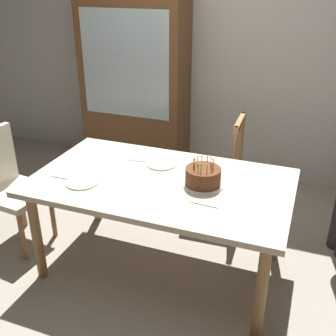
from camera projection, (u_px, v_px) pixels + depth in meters
The scene contains 12 objects.
ground at pixel (162, 265), 3.10m from camera, with size 6.40×6.40×0.00m, color #9E9384.
back_wall at pixel (227, 52), 4.09m from camera, with size 6.40×0.10×2.60m, color beige.
dining_table at pixel (161, 190), 2.81m from camera, with size 1.77×1.02×0.74m.
birthday_cake at pixel (203, 177), 2.68m from camera, with size 0.28×0.28×0.19m.
plate_near_celebrant at pixel (82, 182), 2.74m from camera, with size 0.22×0.22×0.01m, color white.
plate_far_side at pixel (161, 164), 3.00m from camera, with size 0.22×0.22×0.01m, color white.
fork_near_celebrant at pixel (63, 178), 2.80m from camera, with size 0.18×0.02×0.01m, color silver.
fork_far_side at pixel (142, 161), 3.05m from camera, with size 0.18×0.02×0.01m, color silver.
fork_near_guest at pixel (205, 205), 2.48m from camera, with size 0.18×0.02×0.01m, color silver.
chair_spindle_back at pixel (216, 171), 3.54m from camera, with size 0.46×0.46×0.95m.
chair_upholstered at pixel (7, 182), 3.20m from camera, with size 0.49×0.48×0.95m.
china_cabinet at pixel (135, 84), 4.28m from camera, with size 1.10×0.45×1.90m.
Camera 1 is at (0.91, -2.29, 2.03)m, focal length 43.35 mm.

